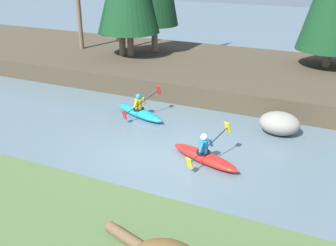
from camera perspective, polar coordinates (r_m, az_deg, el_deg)
ground_plane at (r=13.60m, az=-2.31°, el=-4.68°), size 90.00×90.00×0.00m
riverbank_far at (r=21.63m, az=9.14°, el=7.16°), size 44.00×8.99×0.94m
bare_tree_upstream at (r=25.23m, az=-12.70°, el=15.41°), size 2.62×2.58×4.66m
bare_tree_mid_upstream at (r=25.31m, az=-5.42°, el=15.88°), size 2.62×2.59×4.67m
kayaker_lead at (r=13.13m, az=5.40°, el=-4.79°), size 2.74×2.01×1.20m
kayaker_middle at (r=16.72m, az=-4.11°, el=1.64°), size 2.73×1.99×1.20m
boulder_midstream at (r=15.58m, az=15.88°, el=-0.05°), size 1.55×1.21×0.87m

